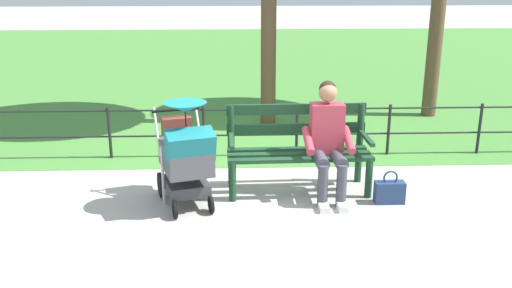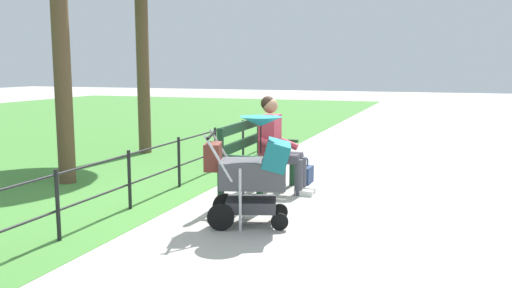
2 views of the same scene
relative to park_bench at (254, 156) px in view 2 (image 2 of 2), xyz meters
name	(u,v)px [view 2 (image 2 of 2)]	position (x,y,z in m)	size (l,w,h in m)	color
ground_plane	(249,206)	(0.50, 0.12, -0.53)	(60.00, 60.00, 0.00)	#ADA89E
park_bench	(254,156)	(0.00, 0.00, 0.00)	(1.61, 0.64, 0.96)	#193D23
person_on_bench	(278,142)	(-0.30, 0.22, 0.15)	(0.54, 0.74, 1.28)	#42424C
stroller	(254,170)	(1.23, 0.44, 0.07)	(0.72, 0.98, 1.15)	black
handbag	(306,174)	(-0.95, 0.45, -0.40)	(0.32, 0.14, 0.37)	navy
park_fence	(175,158)	(0.00, -1.14, -0.10)	(8.70, 0.04, 0.70)	black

